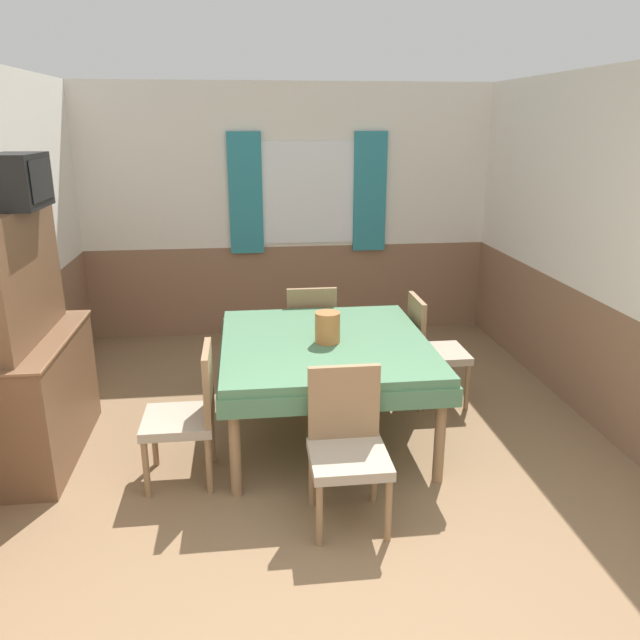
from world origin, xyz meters
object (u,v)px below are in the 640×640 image
Objects in this scene: chair_head_near at (347,442)px; chair_left_near at (189,411)px; chair_right_far at (431,347)px; dining_table at (325,353)px; chair_head_window at (310,331)px; sideboard at (33,359)px; vase at (327,327)px; tv at (17,181)px.

chair_head_near and chair_left_near have the same top height.
chair_left_near is 1.00× the size of chair_right_far.
dining_table is at bearing -62.62° from chair_left_near.
chair_head_window and chair_right_far have the same top height.
chair_right_far is at bearing -62.62° from chair_left_near.
vase is at bearing 0.05° from sideboard.
chair_right_far is 1.76× the size of tv.
tv reaches higher than chair_head_near.
chair_head_window is at bearing 90.66° from vase.
tv is at bearing -80.46° from chair_right_far.
chair_right_far is 1.12m from vase.
chair_right_far is 2.95m from sideboard.
vase reaches higher than chair_head_near.
chair_right_far is at bearing 9.54° from tv.
dining_table is 1.01m from chair_head_window.
dining_table is 1.97m from sideboard.
chair_head_near is 1.74m from chair_right_far.
tv is (-2.85, -0.48, 1.39)m from chair_right_far.
tv is at bearing -27.48° from chair_head_near.
chair_left_near reaches higher than dining_table.
chair_right_far reaches higher than dining_table.
vase is (1.93, -0.05, -1.02)m from tv.
tv is at bearing 178.64° from vase.
dining_table is 1.06m from chair_right_far.
dining_table is 2.28m from tv.
dining_table is 7.43× the size of vase.
chair_left_near is at bearing -62.62° from chair_right_far.
vase reaches higher than chair_right_far.
tv is (-1.92, -1.00, 1.39)m from chair_head_window.
tv is at bearing 45.94° from sideboard.
sideboard is 1.98m from vase.
vase is (0.01, -0.04, 0.21)m from dining_table.
tv reaches higher than chair_left_near.
chair_right_far is (1.85, 0.96, 0.00)m from chair_left_near.
chair_left_near and chair_right_far have the same top height.
chair_head_near is 1.00× the size of chair_left_near.
sideboard reaches higher than dining_table.
chair_head_window is at bearing -32.11° from chair_left_near.
chair_right_far is (0.93, 1.48, 0.00)m from chair_head_near.
chair_left_near is at bearing -152.62° from dining_table.
tv is 2.34× the size of vase.
tv is 2.18m from vase.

